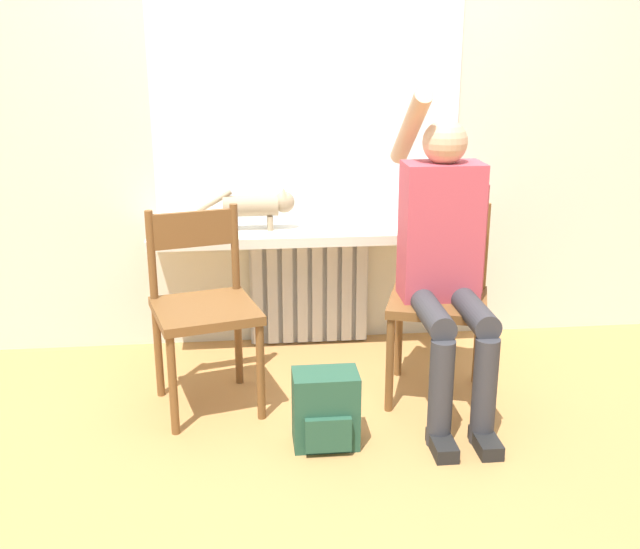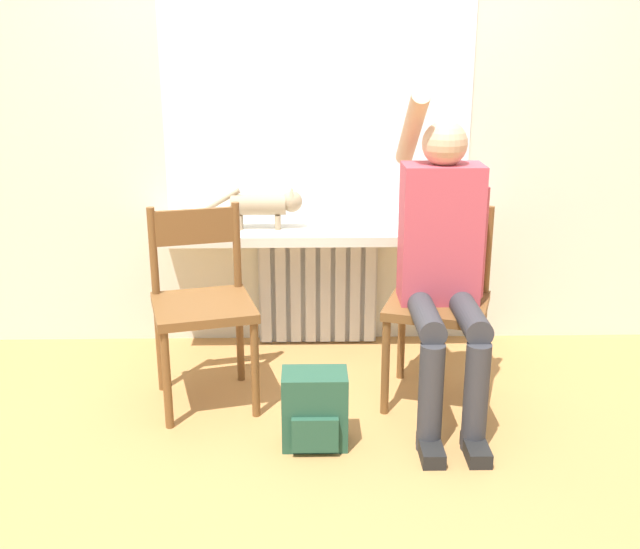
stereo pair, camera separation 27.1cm
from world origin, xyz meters
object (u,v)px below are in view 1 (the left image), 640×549
(chair_left, at_px, (203,305))
(backpack, at_px, (326,410))
(chair_right, at_px, (439,297))
(person, at_px, (445,253))
(cat, at_px, (259,205))

(chair_left, height_order, backpack, chair_left)
(backpack, bearing_deg, chair_right, 36.70)
(chair_right, relative_size, person, 0.63)
(cat, bearing_deg, chair_right, -36.44)
(chair_left, height_order, person, person)
(chair_right, bearing_deg, cat, 161.39)
(person, relative_size, backpack, 4.45)
(person, xyz_separation_m, cat, (-0.77, 0.69, 0.08))
(person, height_order, cat, person)
(chair_right, xyz_separation_m, person, (-0.01, -0.11, 0.24))
(chair_left, relative_size, person, 0.63)
(chair_right, distance_m, backpack, 0.77)
(chair_right, bearing_deg, backpack, -125.47)
(chair_left, distance_m, person, 1.07)
(chair_left, xyz_separation_m, person, (1.04, -0.11, 0.24))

